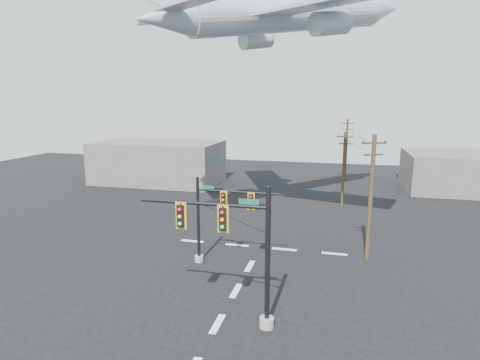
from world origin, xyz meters
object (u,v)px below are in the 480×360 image
(utility_pole_a, at_px, (371,195))
(utility_pole_b, at_px, (343,168))
(signal_mast_near, at_px, (239,252))
(signal_mast_far, at_px, (215,218))
(airliner, at_px, (291,14))
(utility_pole_c, at_px, (346,149))

(utility_pole_a, distance_m, utility_pole_b, 15.40)
(signal_mast_near, relative_size, signal_mast_far, 1.19)
(airliner, bearing_deg, utility_pole_c, 27.87)
(utility_pole_a, height_order, utility_pole_b, utility_pole_a)
(utility_pole_a, xyz_separation_m, utility_pole_c, (-1.51, 30.20, -0.12))
(utility_pole_c, bearing_deg, utility_pole_b, -92.25)
(airliner, bearing_deg, signal_mast_near, -137.10)
(utility_pole_a, bearing_deg, signal_mast_near, -146.84)
(utility_pole_a, bearing_deg, airliner, 107.04)
(signal_mast_near, xyz_separation_m, utility_pole_b, (5.38, 26.63, 0.35))
(utility_pole_c, bearing_deg, signal_mast_far, -106.33)
(signal_mast_far, bearing_deg, utility_pole_b, 64.46)
(signal_mast_far, relative_size, airliner, 0.25)
(signal_mast_near, relative_size, airliner, 0.30)
(utility_pole_b, bearing_deg, signal_mast_near, -104.63)
(signal_mast_near, distance_m, utility_pole_c, 41.96)
(signal_mast_far, distance_m, utility_pole_c, 35.32)
(utility_pole_b, relative_size, utility_pole_c, 0.92)
(signal_mast_far, bearing_deg, airliner, 73.10)
(utility_pole_c, bearing_deg, signal_mast_near, -98.61)
(airliner, bearing_deg, utility_pole_a, -96.04)
(signal_mast_far, xyz_separation_m, utility_pole_a, (11.03, 3.79, 1.50))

